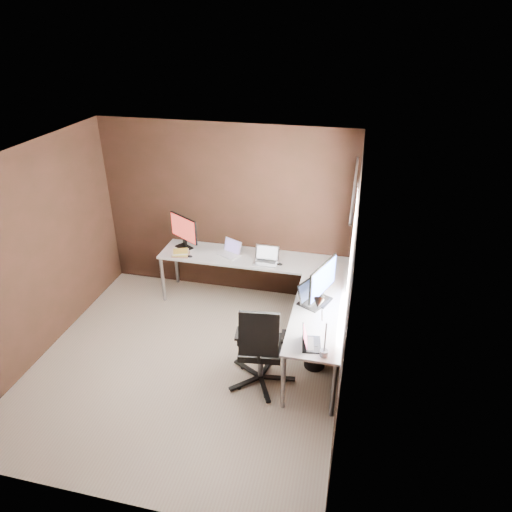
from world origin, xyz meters
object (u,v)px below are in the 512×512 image
at_px(monitor_right, 323,281).
at_px(laptop_black_big, 312,297).
at_px(monitor_left, 184,230).
at_px(office_chair, 260,361).
at_px(drawer_pedestal, 317,305).
at_px(laptop_black_small, 309,342).
at_px(laptop_white, 230,251).
at_px(book_stack, 181,253).
at_px(laptop_silver, 266,259).
at_px(wastebasket, 315,356).
at_px(desk_lamp, 320,319).

distance_m(monitor_right, laptop_black_big, 0.26).
relative_size(monitor_left, office_chair, 0.46).
bearing_deg(drawer_pedestal, laptop_black_small, -88.62).
xyz_separation_m(monitor_right, office_chair, (-0.58, -0.70, -0.71)).
distance_m(monitor_right, laptop_black_small, 0.86).
bearing_deg(monitor_right, laptop_black_big, 110.04).
xyz_separation_m(laptop_white, book_stack, (-0.67, -0.19, -0.01)).
distance_m(drawer_pedestal, laptop_black_small, 1.45).
relative_size(monitor_left, laptop_silver, 1.49).
xyz_separation_m(book_stack, office_chair, (1.46, -1.43, -0.45)).
height_order(laptop_silver, office_chair, office_chair).
distance_m(laptop_black_big, wastebasket, 0.71).
xyz_separation_m(desk_lamp, wastebasket, (-0.06, 0.60, -0.97)).
height_order(laptop_black_small, book_stack, laptop_black_small).
distance_m(laptop_silver, book_stack, 1.21).
bearing_deg(wastebasket, office_chair, -144.07).
bearing_deg(laptop_white, drawer_pedestal, 10.37).
relative_size(drawer_pedestal, laptop_silver, 1.82).
xyz_separation_m(monitor_left, wastebasket, (2.07, -1.26, -0.86)).
bearing_deg(drawer_pedestal, book_stack, 174.76).
bearing_deg(laptop_white, monitor_left, -158.14).
xyz_separation_m(laptop_black_big, book_stack, (-1.94, 0.73, -0.02)).
distance_m(laptop_white, laptop_silver, 0.55).
distance_m(book_stack, desk_lamp, 2.67).
distance_m(laptop_silver, laptop_black_big, 1.09).
relative_size(laptop_black_small, office_chair, 0.28).
distance_m(monitor_left, laptop_silver, 1.27).
bearing_deg(drawer_pedestal, laptop_black_big, -93.11).
distance_m(laptop_black_big, office_chair, 0.97).
bearing_deg(book_stack, laptop_black_small, -37.76).
xyz_separation_m(laptop_black_small, book_stack, (-2.00, 1.55, -0.01)).
xyz_separation_m(monitor_left, laptop_silver, (1.24, -0.16, -0.22)).
relative_size(laptop_white, desk_lamp, 0.59).
distance_m(drawer_pedestal, book_stack, 2.03).
bearing_deg(office_chair, book_stack, 128.46).
height_order(monitor_left, laptop_black_big, monitor_left).
relative_size(monitor_left, wastebasket, 1.72).
xyz_separation_m(drawer_pedestal, office_chair, (-0.50, -1.25, 0.01)).
bearing_deg(desk_lamp, monitor_right, 88.94).
bearing_deg(laptop_black_small, laptop_black_big, -3.59).
xyz_separation_m(laptop_silver, wastebasket, (0.83, -1.10, -0.64)).
height_order(laptop_silver, book_stack, laptop_silver).
bearing_deg(wastebasket, laptop_black_big, 109.19).
bearing_deg(book_stack, wastebasket, -26.51).
bearing_deg(book_stack, monitor_right, -19.68).
distance_m(desk_lamp, office_chair, 1.04).
height_order(laptop_black_big, office_chair, office_chair).
xyz_separation_m(laptop_black_small, office_chair, (-0.54, 0.12, -0.46)).
xyz_separation_m(monitor_left, desk_lamp, (2.13, -1.86, 0.11)).
height_order(drawer_pedestal, laptop_silver, laptop_silver).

